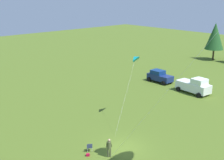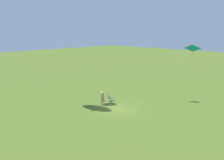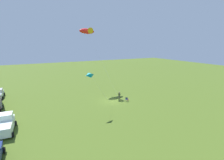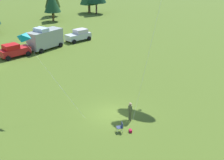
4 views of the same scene
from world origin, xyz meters
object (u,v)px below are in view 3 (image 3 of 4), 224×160
Objects in this scene: person_kite_flyer at (119,95)px; backpack_on_grass at (128,100)px; truck_white_pickup at (5,124)px; kite_large_fish at (87,31)px; folding_chair at (127,99)px; kite_delta_teal at (91,75)px.

person_kite_flyer reaches higher than backpack_on_grass.
person_kite_flyer is 5.44× the size of backpack_on_grass.
kite_large_fish reaches higher than truck_white_pickup.
truck_white_pickup reaches higher than folding_chair.
person_kite_flyer reaches higher than folding_chair.
truck_white_pickup is at bearing 90.15° from kite_delta_teal.
kite_delta_teal reaches higher than backpack_on_grass.
truck_white_pickup is 13.98m from kite_delta_teal.
kite_delta_teal is at bearing 111.06° from backpack_on_grass.
truck_white_pickup is at bearing 99.47° from backpack_on_grass.
folding_chair is at bearing 38.67° from person_kite_flyer.
kite_delta_teal reaches higher than folding_chair.
kite_large_fish is at bearing -141.36° from person_kite_flyer.
kite_large_fish is (11.46, 4.10, 14.28)m from folding_chair.
backpack_on_grass is (0.52, -0.62, -0.38)m from folding_chair.
backpack_on_grass is 0.02× the size of kite_large_fish.
folding_chair is at bearing -77.21° from truck_white_pickup.
kite_large_fish is (9.55, 3.42, 13.74)m from person_kite_flyer.
folding_chair is 21.90m from truck_white_pickup.
backpack_on_grass is 12.31m from kite_delta_teal.
truck_white_pickup is at bearing -57.36° from person_kite_flyer.
truck_white_pickup is (-5.11, 20.97, 0.08)m from person_kite_flyer.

